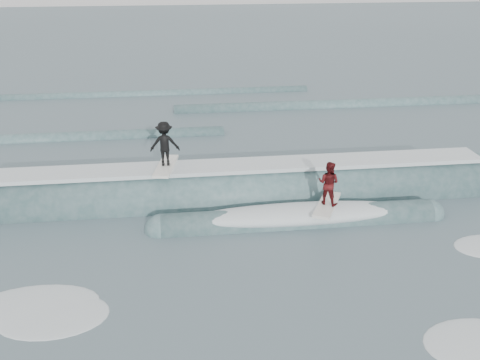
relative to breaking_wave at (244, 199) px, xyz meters
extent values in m
plane|color=#41575E|center=(-0.24, -6.33, -0.04)|extent=(160.00, 160.00, 0.00)
cylinder|color=#36585A|center=(-0.24, 0.29, -0.04)|extent=(18.24, 2.29, 2.29)
sphere|color=#36585A|center=(8.88, 0.29, -0.04)|extent=(2.29, 2.29, 2.29)
cylinder|color=#36585A|center=(1.56, -1.91, -0.04)|extent=(9.00, 1.07, 1.07)
sphere|color=#36585A|center=(-2.94, -1.91, -0.04)|extent=(1.07, 1.07, 1.07)
sphere|color=#36585A|center=(6.06, -1.91, -0.04)|extent=(1.07, 1.07, 1.07)
cube|color=silver|center=(-0.24, 0.29, 1.17)|extent=(18.00, 1.30, 0.14)
ellipsoid|color=silver|center=(1.56, -1.91, 0.26)|extent=(7.60, 1.30, 0.60)
cube|color=white|center=(-2.72, 0.29, 1.29)|extent=(0.91, 2.07, 0.10)
imported|color=black|center=(-2.72, 0.29, 2.12)|extent=(1.02, 0.61, 1.56)
cube|color=white|center=(2.49, -1.91, 0.54)|extent=(1.40, 2.03, 0.10)
imported|color=#470D0F|center=(2.49, -1.91, 1.32)|extent=(0.90, 0.86, 1.46)
ellipsoid|color=silver|center=(-5.53, -5.98, -0.04)|extent=(2.39, 1.63, 0.10)
ellipsoid|color=silver|center=(-6.09, -5.51, -0.04)|extent=(3.06, 2.09, 0.10)
cylinder|color=#36585A|center=(8.63, 11.67, -0.04)|extent=(22.00, 0.80, 0.80)
cylinder|color=#36585A|center=(-4.90, 15.67, -0.04)|extent=(22.00, 0.60, 0.60)
camera|label=1|loc=(-2.31, -17.18, 8.25)|focal=40.00mm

